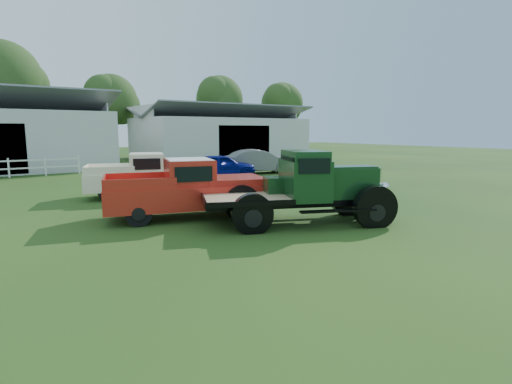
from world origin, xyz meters
TOP-DOWN VIEW (x-y plane):
  - ground at (0.00, 0.00)m, footprint 120.00×120.00m
  - shed_right at (14.00, 27.00)m, footprint 16.80×9.20m
  - tree_b at (-4.00, 34.00)m, footprint 6.90×6.90m
  - tree_c at (5.00, 33.00)m, footprint 5.40×5.40m
  - tree_d at (18.00, 34.00)m, footprint 6.00×6.00m
  - tree_e at (26.00, 32.00)m, footprint 5.70×5.70m
  - vintage_flatbed at (1.54, 0.69)m, footprint 6.17×4.39m
  - red_pickup at (-0.96, 3.58)m, footprint 5.79×3.55m
  - white_pickup at (-0.63, 8.44)m, footprint 5.42×3.52m
  - misc_car_blue at (5.72, 12.74)m, footprint 4.43×2.28m
  - misc_car_grey at (8.95, 13.32)m, footprint 5.10×2.92m

SIDE VIEW (x-z plane):
  - ground at x=0.00m, z-range 0.00..0.00m
  - misc_car_blue at x=5.72m, z-range 0.00..1.44m
  - misc_car_grey at x=8.95m, z-range 0.00..1.59m
  - white_pickup at x=-0.63m, z-range 0.00..1.86m
  - red_pickup at x=-0.96m, z-range 0.00..1.98m
  - vintage_flatbed at x=1.54m, z-range 0.00..2.27m
  - shed_right at x=14.00m, z-range 0.00..5.20m
  - tree_c at x=5.00m, z-range 0.00..9.00m
  - tree_e at x=26.00m, z-range 0.00..9.50m
  - tree_d at x=18.00m, z-range 0.00..10.00m
  - tree_b at x=-4.00m, z-range 0.00..11.50m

